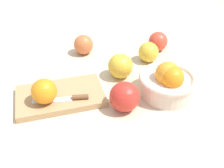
# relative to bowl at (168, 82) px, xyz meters

# --- Properties ---
(ground_plane) EXTENTS (2.40, 2.40, 0.00)m
(ground_plane) POSITION_rel_bowl_xyz_m (0.17, -0.10, -0.04)
(ground_plane) COLOR beige
(bowl) EXTENTS (0.17, 0.17, 0.11)m
(bowl) POSITION_rel_bowl_xyz_m (0.00, 0.00, 0.00)
(bowl) COLOR beige
(bowl) RESTS_ON ground_plane
(cutting_board) EXTENTS (0.26, 0.17, 0.02)m
(cutting_board) POSITION_rel_bowl_xyz_m (0.31, -0.04, -0.04)
(cutting_board) COLOR tan
(cutting_board) RESTS_ON ground_plane
(orange_on_board) EXTENTS (0.07, 0.07, 0.07)m
(orange_on_board) POSITION_rel_bowl_xyz_m (0.35, -0.01, 0.01)
(orange_on_board) COLOR orange
(orange_on_board) RESTS_ON cutting_board
(knife) EXTENTS (0.16, 0.03, 0.01)m
(knife) POSITION_rel_bowl_xyz_m (0.29, -0.01, -0.02)
(knife) COLOR silver
(knife) RESTS_ON cutting_board
(apple_front_right) EXTENTS (0.07, 0.07, 0.07)m
(apple_front_right) POSITION_rel_bowl_xyz_m (0.21, -0.30, -0.01)
(apple_front_right) COLOR #CC6638
(apple_front_right) RESTS_ON ground_plane
(apple_front_left) EXTENTS (0.07, 0.07, 0.07)m
(apple_front_left) POSITION_rel_bowl_xyz_m (-0.01, -0.20, -0.01)
(apple_front_left) COLOR gold
(apple_front_left) RESTS_ON ground_plane
(apple_mid_left) EXTENTS (0.08, 0.08, 0.08)m
(apple_mid_left) POSITION_rel_bowl_xyz_m (0.11, -0.12, -0.00)
(apple_mid_left) COLOR gold
(apple_mid_left) RESTS_ON ground_plane
(apple_back_left) EXTENTS (0.08, 0.08, 0.08)m
(apple_back_left) POSITION_rel_bowl_xyz_m (0.14, 0.04, -0.00)
(apple_back_left) COLOR red
(apple_back_left) RESTS_ON ground_plane
(apple_front_left_2) EXTENTS (0.07, 0.07, 0.07)m
(apple_front_left_2) POSITION_rel_bowl_xyz_m (-0.07, -0.27, -0.01)
(apple_front_left_2) COLOR #D6422D
(apple_front_left_2) RESTS_ON ground_plane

